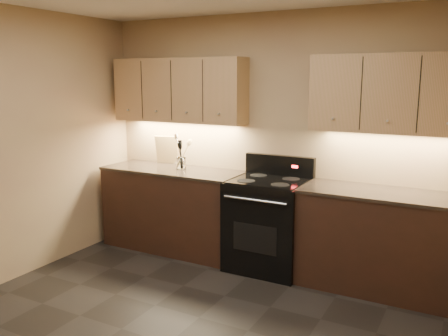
% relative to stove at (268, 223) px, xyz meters
% --- Properties ---
extents(wall_back, '(4.00, 0.04, 2.60)m').
position_rel_stove_xyz_m(wall_back, '(-0.08, 0.32, 0.82)').
color(wall_back, tan).
rests_on(wall_back, ground).
extents(counter_left, '(1.62, 0.62, 0.93)m').
position_rel_stove_xyz_m(counter_left, '(-1.18, 0.02, -0.01)').
color(counter_left, black).
rests_on(counter_left, ground).
extents(counter_right, '(1.46, 0.62, 0.93)m').
position_rel_stove_xyz_m(counter_right, '(1.10, 0.02, -0.01)').
color(counter_right, black).
rests_on(counter_right, ground).
extents(stove, '(0.76, 0.68, 1.14)m').
position_rel_stove_xyz_m(stove, '(0.00, 0.00, 0.00)').
color(stove, black).
rests_on(stove, ground).
extents(upper_cab_left, '(1.60, 0.30, 0.70)m').
position_rel_stove_xyz_m(upper_cab_left, '(-1.18, 0.17, 1.32)').
color(upper_cab_left, tan).
rests_on(upper_cab_left, wall_back).
extents(upper_cab_right, '(1.44, 0.30, 0.70)m').
position_rel_stove_xyz_m(upper_cab_right, '(1.10, 0.17, 1.32)').
color(upper_cab_right, tan).
rests_on(upper_cab_right, wall_back).
extents(outlet_plate, '(0.08, 0.01, 0.12)m').
position_rel_stove_xyz_m(outlet_plate, '(-1.38, 0.31, 0.64)').
color(outlet_plate, '#B2B5BA').
rests_on(outlet_plate, wall_back).
extents(utensil_crock, '(0.12, 0.12, 0.13)m').
position_rel_stove_xyz_m(utensil_crock, '(-1.09, 0.06, 0.51)').
color(utensil_crock, white).
rests_on(utensil_crock, counter_left).
extents(cutting_board, '(0.29, 0.16, 0.34)m').
position_rel_stove_xyz_m(cutting_board, '(-1.43, 0.27, 0.62)').
color(cutting_board, tan).
rests_on(cutting_board, counter_left).
extents(wooden_spoon, '(0.17, 0.17, 0.34)m').
position_rel_stove_xyz_m(wooden_spoon, '(-1.13, 0.05, 0.64)').
color(wooden_spoon, tan).
rests_on(wooden_spoon, utensil_crock).
extents(black_spoon, '(0.08, 0.14, 0.31)m').
position_rel_stove_xyz_m(black_spoon, '(-1.09, 0.08, 0.61)').
color(black_spoon, black).
rests_on(black_spoon, utensil_crock).
extents(black_turner, '(0.13, 0.12, 0.33)m').
position_rel_stove_xyz_m(black_turner, '(-1.08, 0.04, 0.63)').
color(black_turner, black).
rests_on(black_turner, utensil_crock).
extents(steel_spatula, '(0.20, 0.11, 0.41)m').
position_rel_stove_xyz_m(steel_spatula, '(-1.07, 0.07, 0.67)').
color(steel_spatula, silver).
rests_on(steel_spatula, utensil_crock).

